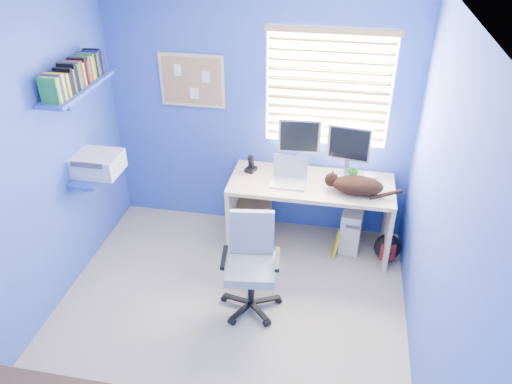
% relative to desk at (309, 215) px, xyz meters
% --- Properties ---
extents(floor, '(3.00, 3.20, 0.00)m').
position_rel_desk_xyz_m(floor, '(-0.57, -1.26, -0.37)').
color(floor, '#B6A98D').
rests_on(floor, ground).
extents(ceiling, '(3.00, 3.20, 0.00)m').
position_rel_desk_xyz_m(ceiling, '(-0.57, -1.26, 2.13)').
color(ceiling, white).
rests_on(ceiling, wall_back).
extents(wall_back, '(3.00, 0.01, 2.50)m').
position_rel_desk_xyz_m(wall_back, '(-0.57, 0.34, 0.88)').
color(wall_back, blue).
rests_on(wall_back, ground).
extents(wall_left, '(0.01, 3.20, 2.50)m').
position_rel_desk_xyz_m(wall_left, '(-2.07, -1.26, 0.88)').
color(wall_left, blue).
rests_on(wall_left, ground).
extents(wall_right, '(0.01, 3.20, 2.50)m').
position_rel_desk_xyz_m(wall_right, '(0.93, -1.26, 0.88)').
color(wall_right, blue).
rests_on(wall_right, ground).
extents(desk, '(1.56, 0.65, 0.74)m').
position_rel_desk_xyz_m(desk, '(0.00, 0.00, 0.00)').
color(desk, '#D9BA82').
rests_on(desk, floor).
extents(laptop, '(0.34, 0.27, 0.22)m').
position_rel_desk_xyz_m(laptop, '(-0.22, -0.06, 0.48)').
color(laptop, silver).
rests_on(laptop, desk).
extents(monitor_left, '(0.41, 0.15, 0.54)m').
position_rel_desk_xyz_m(monitor_left, '(-0.16, 0.23, 0.64)').
color(monitor_left, silver).
rests_on(monitor_left, desk).
extents(monitor_right, '(0.41, 0.18, 0.54)m').
position_rel_desk_xyz_m(monitor_right, '(0.31, 0.16, 0.64)').
color(monitor_right, silver).
rests_on(monitor_right, desk).
extents(phone, '(0.12, 0.13, 0.17)m').
position_rel_desk_xyz_m(phone, '(-0.61, 0.11, 0.45)').
color(phone, black).
rests_on(phone, desk).
extents(mug, '(0.10, 0.09, 0.10)m').
position_rel_desk_xyz_m(mug, '(0.38, 0.14, 0.42)').
color(mug, '#1C7D2F').
rests_on(mug, desk).
extents(cd_spindle, '(0.13, 0.13, 0.07)m').
position_rel_desk_xyz_m(cd_spindle, '(0.54, 0.14, 0.41)').
color(cd_spindle, silver).
rests_on(cd_spindle, desk).
extents(cat, '(0.50, 0.32, 0.17)m').
position_rel_desk_xyz_m(cat, '(0.43, -0.12, 0.45)').
color(cat, black).
rests_on(cat, desk).
extents(tower_pc, '(0.23, 0.46, 0.45)m').
position_rel_desk_xyz_m(tower_pc, '(0.43, 0.10, -0.14)').
color(tower_pc, beige).
rests_on(tower_pc, floor).
extents(drawer_boxes, '(0.35, 0.28, 0.41)m').
position_rel_desk_xyz_m(drawer_boxes, '(-0.58, 0.03, -0.17)').
color(drawer_boxes, tan).
rests_on(drawer_boxes, floor).
extents(yellow_book, '(0.03, 0.17, 0.24)m').
position_rel_desk_xyz_m(yellow_book, '(0.29, -0.10, -0.25)').
color(yellow_book, yellow).
rests_on(yellow_book, floor).
extents(backpack, '(0.28, 0.23, 0.30)m').
position_rel_desk_xyz_m(backpack, '(0.78, -0.10, -0.22)').
color(backpack, black).
rests_on(backpack, floor).
extents(office_chair, '(0.56, 0.56, 0.87)m').
position_rel_desk_xyz_m(office_chair, '(-0.40, -0.94, -0.05)').
color(office_chair, black).
rests_on(office_chair, floor).
extents(window_blinds, '(1.15, 0.05, 1.10)m').
position_rel_desk_xyz_m(window_blinds, '(0.08, 0.31, 1.18)').
color(window_blinds, white).
rests_on(window_blinds, ground).
extents(corkboard, '(0.64, 0.02, 0.52)m').
position_rel_desk_xyz_m(corkboard, '(-1.22, 0.33, 1.18)').
color(corkboard, '#D9BA82').
rests_on(corkboard, ground).
extents(wall_shelves, '(0.42, 0.90, 1.05)m').
position_rel_desk_xyz_m(wall_shelves, '(-1.93, -0.51, 1.06)').
color(wall_shelves, '#2B4CAB').
rests_on(wall_shelves, ground).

